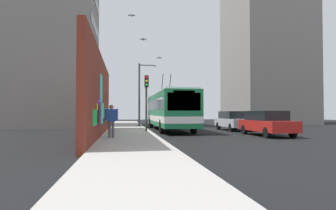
% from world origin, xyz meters
% --- Properties ---
extents(ground_plane, '(80.00, 80.00, 0.00)m').
position_xyz_m(ground_plane, '(0.00, 0.00, 0.00)').
color(ground_plane, black).
extents(sidewalk_slab, '(48.00, 3.20, 0.15)m').
position_xyz_m(sidewalk_slab, '(0.00, 1.60, 0.07)').
color(sidewalk_slab, '#ADA8A0').
rests_on(sidewalk_slab, ground_plane).
extents(graffiti_wall, '(15.18, 0.32, 4.73)m').
position_xyz_m(graffiti_wall, '(-3.42, 3.35, 2.36)').
color(graffiti_wall, maroon).
rests_on(graffiti_wall, ground_plane).
extents(building_far_left, '(9.92, 8.28, 20.95)m').
position_xyz_m(building_far_left, '(11.34, 9.20, 10.48)').
color(building_far_left, gray).
rests_on(building_far_left, ground_plane).
extents(building_far_right, '(10.32, 9.29, 20.70)m').
position_xyz_m(building_far_right, '(15.38, -17.00, 10.35)').
color(building_far_right, gray).
rests_on(building_far_right, ground_plane).
extents(city_bus, '(12.15, 2.54, 4.88)m').
position_xyz_m(city_bus, '(2.86, -1.80, 1.73)').
color(city_bus, '#19723F').
rests_on(city_bus, ground_plane).
extents(parked_car_red, '(4.72, 1.83, 1.58)m').
position_xyz_m(parked_car_red, '(-3.74, -7.00, 0.84)').
color(parked_car_red, '#B21E19').
rests_on(parked_car_red, ground_plane).
extents(parked_car_silver, '(4.59, 1.79, 1.58)m').
position_xyz_m(parked_car_silver, '(1.85, -7.00, 0.83)').
color(parked_car_silver, '#B7B7BC').
rests_on(parked_car_silver, ground_plane).
extents(pedestrian_near_wall, '(0.23, 0.77, 1.74)m').
position_xyz_m(pedestrian_near_wall, '(-5.22, 2.60, 1.18)').
color(pedestrian_near_wall, '#595960').
rests_on(pedestrian_near_wall, sidewalk_slab).
extents(traffic_light, '(0.49, 0.28, 3.98)m').
position_xyz_m(traffic_light, '(-0.45, 0.35, 2.84)').
color(traffic_light, '#2D382D').
rests_on(traffic_light, sidewalk_slab).
extents(street_lamp, '(0.44, 1.76, 6.10)m').
position_xyz_m(street_lamp, '(7.17, 0.24, 3.68)').
color(street_lamp, '#4C4C51').
rests_on(street_lamp, sidewalk_slab).
extents(flying_pigeons, '(6.23, 3.20, 3.21)m').
position_xyz_m(flying_pigeons, '(1.41, -0.15, 7.94)').
color(flying_pigeons, '#47474C').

